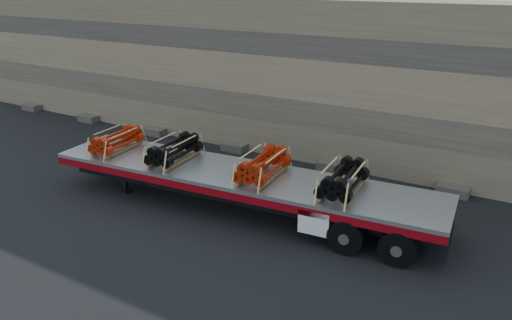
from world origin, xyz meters
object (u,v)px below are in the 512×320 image
Objects in this scene: trailer at (238,191)px; bundle_front at (117,141)px; bundle_midfront at (174,150)px; bundle_midrear at (263,166)px; bundle_rear at (343,180)px.

bundle_front is at bearing 180.00° from trailer.
bundle_front is 0.94× the size of bundle_midfront.
trailer is 1.49m from bundle_midrear.
bundle_midfront is (-2.66, -0.21, 1.12)m from trailer.
trailer is 6.27× the size of bundle_rear.
bundle_rear reaches higher than trailer.
bundle_front is 2.72m from bundle_midfront.
bundle_midfront is at bearing 0.00° from bundle_front.
bundle_midfront reaches higher than bundle_front.
bundle_midrear reaches higher than trailer.
bundle_rear is at bearing 0.00° from bundle_midrear.
bundle_midrear is at bearing 0.00° from trailer.
bundle_midfront is at bearing 180.00° from trailer.
bundle_midfront is at bearing 180.00° from bundle_rear.
trailer is 2.90m from bundle_midfront.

